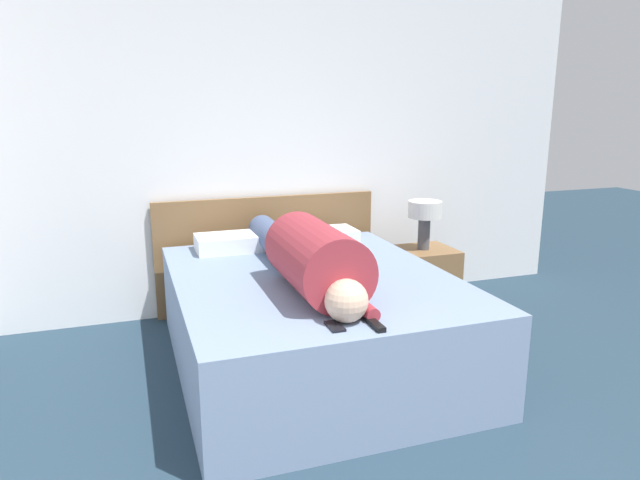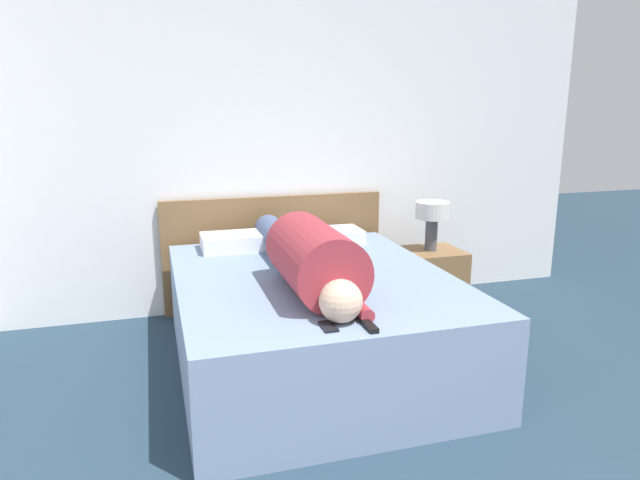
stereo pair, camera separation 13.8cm
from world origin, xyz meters
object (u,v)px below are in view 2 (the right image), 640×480
object	(u,v)px
table_lamp	(432,215)
person_lying	(307,256)
pillow_near_headboard	(238,242)
nightstand	(429,280)
bed	(313,320)
tv_remote	(369,326)
cell_phone	(328,326)
pillow_second	(328,236)

from	to	relation	value
table_lamp	person_lying	xyz separation A→B (m)	(-1.21, -0.84, -0.01)
pillow_near_headboard	nightstand	bearing A→B (deg)	-2.89
bed	table_lamp	xyz separation A→B (m)	(1.13, 0.67, 0.47)
tv_remote	person_lying	bearing A→B (deg)	98.16
pillow_near_headboard	cell_phone	size ratio (longest dim) A/B	3.94
bed	tv_remote	size ratio (longest dim) A/B	13.15
bed	nightstand	size ratio (longest dim) A/B	4.11
nightstand	table_lamp	size ratio (longest dim) A/B	1.28
bed	table_lamp	distance (m)	1.40
nightstand	cell_phone	world-z (taller)	cell_phone
nightstand	pillow_second	bearing A→B (deg)	174.73
pillow_second	tv_remote	bearing A→B (deg)	-100.85
person_lying	pillow_second	size ratio (longest dim) A/B	3.71
person_lying	cell_phone	distance (m)	0.67
pillow_second	cell_phone	world-z (taller)	pillow_second
bed	cell_phone	xyz separation A→B (m)	(-0.16, -0.81, 0.29)
table_lamp	pillow_near_headboard	xyz separation A→B (m)	(-1.46, 0.07, -0.12)
nightstand	pillow_second	size ratio (longest dim) A/B	0.99
pillow_near_headboard	tv_remote	bearing A→B (deg)	-77.73
pillow_near_headboard	pillow_second	xyz separation A→B (m)	(0.66, 0.00, -0.01)
bed	tv_remote	world-z (taller)	tv_remote
table_lamp	pillow_second	xyz separation A→B (m)	(-0.80, 0.07, -0.13)
pillow_near_headboard	person_lying	bearing A→B (deg)	-74.67
bed	tv_remote	bearing A→B (deg)	-88.73
nightstand	tv_remote	distance (m)	1.93
pillow_second	cell_phone	bearing A→B (deg)	-107.37
pillow_second	cell_phone	distance (m)	1.64
bed	cell_phone	distance (m)	0.88
table_lamp	pillow_second	distance (m)	0.82
nightstand	pillow_second	distance (m)	0.89
bed	cell_phone	size ratio (longest dim) A/B	15.18
person_lying	tv_remote	bearing A→B (deg)	-81.84
nightstand	person_lying	size ratio (longest dim) A/B	0.27
tv_remote	cell_phone	size ratio (longest dim) A/B	1.15
person_lying	bed	bearing A→B (deg)	64.20
person_lying	table_lamp	bearing A→B (deg)	34.76
person_lying	cell_phone	size ratio (longest dim) A/B	13.88
nightstand	table_lamp	world-z (taller)	table_lamp
person_lying	cell_phone	bearing A→B (deg)	-96.82
cell_phone	bed	bearing A→B (deg)	78.97
bed	table_lamp	size ratio (longest dim) A/B	5.24
table_lamp	tv_remote	xyz separation A→B (m)	(-1.11, -1.54, -0.17)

